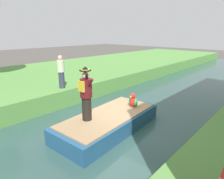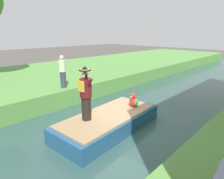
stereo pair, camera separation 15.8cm
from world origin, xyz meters
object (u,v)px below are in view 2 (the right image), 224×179
Objects in this scene: person_pirate at (86,94)px; boat at (108,122)px; person_bystander at (63,71)px; parrot_plush at (134,101)px.

boat is at bearing 66.26° from person_pirate.
person_bystander is (-3.56, 0.40, 1.36)m from boat.
person_bystander reaches higher than parrot_plush.
person_pirate is (-0.23, -0.82, 1.23)m from boat.
boat is 3.83m from person_bystander.
boat is at bearing -6.47° from person_bystander.
person_pirate is at bearing -20.20° from person_bystander.
parrot_plush is (0.20, 1.24, 0.55)m from boat.
parrot_plush reaches higher than boat.
parrot_plush is (0.42, 2.06, -0.68)m from person_pirate.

